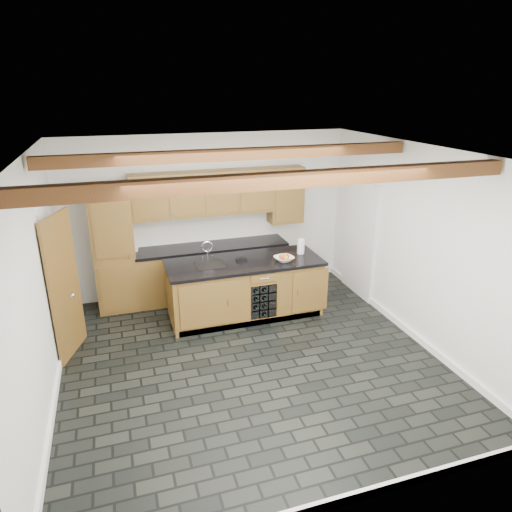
{
  "coord_description": "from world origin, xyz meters",
  "views": [
    {
      "loc": [
        -1.56,
        -5.16,
        3.53
      ],
      "look_at": [
        0.34,
        0.8,
        1.19
      ],
      "focal_mm": 32.0,
      "sensor_mm": 36.0,
      "label": 1
    }
  ],
  "objects_px": {
    "kitchen_scale": "(241,259)",
    "paper_towel": "(301,246)",
    "fruit_bowl": "(284,259)",
    "island": "(245,288)"
  },
  "relations": [
    {
      "from": "kitchen_scale",
      "to": "paper_towel",
      "type": "distance_m",
      "value": 1.02
    },
    {
      "from": "kitchen_scale",
      "to": "fruit_bowl",
      "type": "height_order",
      "value": "fruit_bowl"
    },
    {
      "from": "kitchen_scale",
      "to": "fruit_bowl",
      "type": "relative_size",
      "value": 0.56
    },
    {
      "from": "kitchen_scale",
      "to": "fruit_bowl",
      "type": "xyz_separation_m",
      "value": [
        0.63,
        -0.24,
        0.01
      ]
    },
    {
      "from": "island",
      "to": "fruit_bowl",
      "type": "distance_m",
      "value": 0.8
    },
    {
      "from": "kitchen_scale",
      "to": "fruit_bowl",
      "type": "bearing_deg",
      "value": -22.33
    },
    {
      "from": "island",
      "to": "paper_towel",
      "type": "bearing_deg",
      "value": 4.02
    },
    {
      "from": "fruit_bowl",
      "to": "paper_towel",
      "type": "relative_size",
      "value": 1.21
    },
    {
      "from": "island",
      "to": "kitchen_scale",
      "type": "bearing_deg",
      "value": 120.21
    },
    {
      "from": "island",
      "to": "fruit_bowl",
      "type": "bearing_deg",
      "value": -16.24
    }
  ]
}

